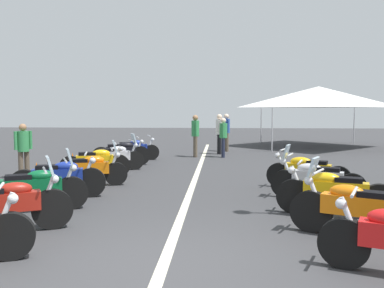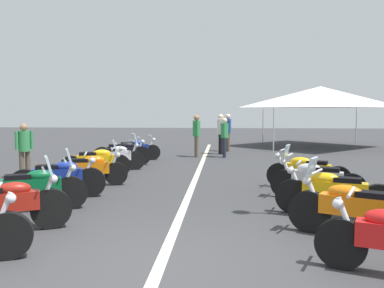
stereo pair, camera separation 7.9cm
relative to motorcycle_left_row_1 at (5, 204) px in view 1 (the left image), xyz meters
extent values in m
plane|color=#38383A|center=(-1.26, -2.70, -0.48)|extent=(80.00, 80.00, 0.00)
cube|color=beige|center=(4.88, -2.70, -0.47)|extent=(24.96, 0.16, 0.01)
cylinder|color=black|center=(-1.14, -0.66, -0.16)|extent=(0.36, 0.65, 0.64)
cylinder|color=silver|center=(-1.16, -0.60, 0.14)|extent=(0.17, 0.30, 0.58)
cylinder|color=silver|center=(-1.18, -0.56, 0.50)|extent=(0.59, 0.26, 0.04)
sphere|color=silver|center=(-1.12, -0.70, 0.34)|extent=(0.14, 0.14, 0.14)
cylinder|color=black|center=(0.32, -0.63, -0.14)|extent=(0.43, 0.66, 0.67)
cube|color=maroon|center=(-0.02, 0.03, 0.04)|extent=(0.76, 1.13, 0.30)
ellipsoid|color=maroon|center=(0.07, -0.13, 0.24)|extent=(0.47, 0.58, 0.22)
cylinder|color=silver|center=(0.29, -0.58, 0.16)|extent=(0.19, 0.29, 0.58)
cylinder|color=silver|center=(0.27, -0.55, 0.52)|extent=(0.57, 0.32, 0.04)
sphere|color=silver|center=(0.34, -0.68, 0.36)|extent=(0.14, 0.14, 0.14)
cube|color=silver|center=(0.31, -0.62, 0.59)|extent=(0.38, 0.27, 0.32)
cylinder|color=black|center=(1.71, -0.46, -0.15)|extent=(0.40, 0.66, 0.66)
cube|color=#0C592D|center=(1.39, 0.22, 0.03)|extent=(0.73, 1.15, 0.30)
ellipsoid|color=#0C592D|center=(1.47, 0.06, 0.23)|extent=(0.45, 0.58, 0.22)
cube|color=black|center=(1.30, 0.42, 0.21)|extent=(0.44, 0.54, 0.12)
cylinder|color=silver|center=(1.68, -0.40, 0.15)|extent=(0.18, 0.29, 0.58)
cylinder|color=silver|center=(1.66, -0.37, 0.51)|extent=(0.58, 0.30, 0.04)
sphere|color=silver|center=(1.73, -0.50, 0.35)|extent=(0.14, 0.14, 0.14)
cylinder|color=silver|center=(1.37, 0.70, -0.25)|extent=(0.30, 0.53, 0.08)
cube|color=silver|center=(1.70, -0.44, 0.58)|extent=(0.38, 0.26, 0.32)
cylinder|color=black|center=(2.88, -0.49, -0.14)|extent=(0.31, 0.68, 0.67)
cylinder|color=black|center=(2.52, 0.90, -0.14)|extent=(0.31, 0.68, 0.67)
cube|color=navy|center=(2.70, 0.21, 0.04)|extent=(0.55, 1.13, 0.30)
ellipsoid|color=navy|center=(2.75, 0.03, 0.24)|extent=(0.38, 0.57, 0.22)
cube|color=black|center=(2.64, 0.42, 0.22)|extent=(0.37, 0.53, 0.12)
cylinder|color=silver|center=(2.87, -0.43, 0.16)|extent=(0.14, 0.30, 0.58)
cylinder|color=silver|center=(2.86, -0.39, 0.52)|extent=(0.61, 0.20, 0.04)
sphere|color=silver|center=(2.90, -0.53, 0.36)|extent=(0.14, 0.14, 0.14)
cylinder|color=silver|center=(2.76, 0.67, -0.24)|extent=(0.22, 0.55, 0.08)
cylinder|color=black|center=(4.39, -0.68, -0.17)|extent=(0.31, 0.62, 0.61)
cylinder|color=black|center=(3.96, 0.72, -0.17)|extent=(0.31, 0.62, 0.61)
cube|color=orange|center=(4.18, 0.02, 0.01)|extent=(0.59, 1.14, 0.30)
ellipsoid|color=orange|center=(4.23, -0.16, 0.21)|extent=(0.40, 0.57, 0.22)
cube|color=black|center=(4.11, 0.23, 0.19)|extent=(0.39, 0.54, 0.12)
cylinder|color=silver|center=(4.37, -0.62, 0.13)|extent=(0.15, 0.30, 0.58)
cylinder|color=silver|center=(4.36, -0.59, 0.49)|extent=(0.60, 0.22, 0.04)
sphere|color=silver|center=(4.41, -0.73, 0.33)|extent=(0.14, 0.14, 0.14)
cylinder|color=silver|center=(4.22, 0.49, -0.27)|extent=(0.24, 0.55, 0.08)
cube|color=silver|center=(4.39, -0.66, 0.56)|extent=(0.38, 0.22, 0.32)
cylinder|color=black|center=(5.85, -0.42, -0.15)|extent=(0.33, 0.66, 0.65)
cylinder|color=black|center=(5.43, 0.92, -0.15)|extent=(0.33, 0.66, 0.65)
cube|color=#EAB214|center=(5.64, 0.25, 0.03)|extent=(0.59, 1.10, 0.30)
ellipsoid|color=#EAB214|center=(5.69, 0.08, 0.23)|extent=(0.40, 0.57, 0.22)
cube|color=black|center=(5.57, 0.46, 0.21)|extent=(0.39, 0.54, 0.12)
cylinder|color=silver|center=(5.83, -0.36, 0.15)|extent=(0.15, 0.30, 0.58)
cylinder|color=silver|center=(5.82, -0.32, 0.51)|extent=(0.60, 0.22, 0.04)
sphere|color=silver|center=(5.86, -0.46, 0.35)|extent=(0.14, 0.14, 0.14)
cylinder|color=silver|center=(5.68, 0.71, -0.25)|extent=(0.24, 0.55, 0.08)
cylinder|color=black|center=(7.25, -0.59, -0.17)|extent=(0.40, 0.62, 0.62)
cylinder|color=black|center=(6.61, 0.69, -0.17)|extent=(0.40, 0.62, 0.62)
cube|color=silver|center=(6.93, 0.05, 0.01)|extent=(0.74, 1.10, 0.30)
ellipsoid|color=silver|center=(7.01, -0.11, 0.21)|extent=(0.47, 0.58, 0.22)
cube|color=black|center=(6.83, 0.25, 0.19)|extent=(0.45, 0.55, 0.12)
cylinder|color=silver|center=(7.23, -0.53, 0.13)|extent=(0.19, 0.29, 0.58)
cylinder|color=silver|center=(7.21, -0.50, 0.49)|extent=(0.57, 0.31, 0.04)
sphere|color=silver|center=(7.28, -0.63, 0.33)|extent=(0.14, 0.14, 0.14)
cylinder|color=silver|center=(6.90, 0.51, -0.26)|extent=(0.32, 0.53, 0.08)
cube|color=silver|center=(7.24, -0.57, 0.56)|extent=(0.38, 0.27, 0.32)
cylinder|color=black|center=(8.49, -0.55, -0.14)|extent=(0.34, 0.68, 0.67)
cylinder|color=black|center=(8.07, 0.77, -0.14)|extent=(0.34, 0.68, 0.67)
cube|color=black|center=(8.28, 0.11, 0.04)|extent=(0.58, 1.09, 0.30)
ellipsoid|color=black|center=(8.34, -0.07, 0.24)|extent=(0.40, 0.57, 0.22)
cube|color=black|center=(8.22, 0.32, 0.22)|extent=(0.39, 0.54, 0.12)
cylinder|color=silver|center=(8.47, -0.50, 0.16)|extent=(0.15, 0.30, 0.58)
cylinder|color=silver|center=(8.46, -0.46, 0.52)|extent=(0.60, 0.23, 0.04)
sphere|color=silver|center=(8.51, -0.60, 0.36)|extent=(0.14, 0.14, 0.14)
cylinder|color=silver|center=(8.33, 0.56, -0.24)|extent=(0.24, 0.55, 0.08)
cylinder|color=black|center=(9.99, -0.70, -0.18)|extent=(0.32, 0.62, 0.60)
cylinder|color=black|center=(9.50, 0.77, -0.18)|extent=(0.32, 0.62, 0.60)
cube|color=navy|center=(9.74, 0.03, 0.00)|extent=(0.64, 1.21, 0.30)
ellipsoid|color=navy|center=(9.80, -0.14, 0.20)|extent=(0.41, 0.58, 0.22)
cube|color=black|center=(9.67, 0.24, 0.18)|extent=(0.40, 0.54, 0.12)
cylinder|color=silver|center=(9.97, -0.65, 0.12)|extent=(0.16, 0.30, 0.58)
cylinder|color=silver|center=(9.95, -0.61, 0.48)|extent=(0.60, 0.23, 0.04)
sphere|color=silver|center=(10.00, -0.75, 0.32)|extent=(0.14, 0.14, 0.14)
cylinder|color=silver|center=(9.76, 0.53, -0.27)|extent=(0.25, 0.55, 0.08)
cylinder|color=black|center=(-1.14, -4.98, -0.16)|extent=(0.37, 0.65, 0.64)
cylinder|color=silver|center=(-1.16, -5.04, 0.14)|extent=(0.17, 0.29, 0.58)
cylinder|color=silver|center=(-1.18, -5.07, 0.50)|extent=(0.59, 0.27, 0.04)
sphere|color=silver|center=(-1.12, -4.94, 0.34)|extent=(0.14, 0.14, 0.14)
cylinder|color=black|center=(0.43, -4.90, -0.14)|extent=(0.43, 0.67, 0.68)
cube|color=orange|center=(0.11, -5.55, 0.04)|extent=(0.74, 1.11, 0.30)
ellipsoid|color=orange|center=(0.19, -5.39, 0.24)|extent=(0.47, 0.58, 0.22)
cube|color=black|center=(0.01, -5.75, 0.22)|extent=(0.45, 0.55, 0.12)
cylinder|color=silver|center=(0.40, -4.96, 0.16)|extent=(0.19, 0.29, 0.58)
cylinder|color=silver|center=(0.39, -4.99, 0.52)|extent=(0.57, 0.31, 0.04)
sphere|color=silver|center=(0.45, -4.86, 0.36)|extent=(0.14, 0.14, 0.14)
cube|color=silver|center=(0.42, -4.92, 0.59)|extent=(0.38, 0.27, 0.32)
cylinder|color=black|center=(1.68, -4.84, -0.15)|extent=(0.33, 0.67, 0.66)
cylinder|color=black|center=(1.24, -6.29, -0.15)|extent=(0.33, 0.67, 0.66)
cube|color=#EAB214|center=(1.46, -5.56, 0.03)|extent=(0.60, 1.18, 0.30)
ellipsoid|color=#EAB214|center=(1.51, -5.39, 0.23)|extent=(0.40, 0.57, 0.22)
cube|color=black|center=(1.40, -5.77, 0.21)|extent=(0.39, 0.53, 0.12)
cylinder|color=silver|center=(1.66, -4.90, 0.15)|extent=(0.15, 0.30, 0.58)
cylinder|color=silver|center=(1.65, -4.94, 0.51)|extent=(0.61, 0.22, 0.04)
sphere|color=silver|center=(1.70, -4.79, 0.35)|extent=(0.14, 0.14, 0.14)
cylinder|color=silver|center=(1.16, -5.95, -0.25)|extent=(0.24, 0.55, 0.08)
cylinder|color=black|center=(3.14, -4.89, -0.16)|extent=(0.35, 0.64, 0.63)
cylinder|color=black|center=(2.66, -6.23, -0.16)|extent=(0.35, 0.64, 0.63)
cube|color=silver|center=(2.90, -5.56, 0.02)|extent=(0.63, 1.11, 0.30)
ellipsoid|color=silver|center=(2.96, -5.39, 0.22)|extent=(0.42, 0.58, 0.22)
cube|color=black|center=(2.82, -5.77, 0.20)|extent=(0.41, 0.54, 0.12)
cylinder|color=silver|center=(3.12, -4.95, 0.14)|extent=(0.16, 0.30, 0.58)
cylinder|color=silver|center=(3.10, -4.99, 0.50)|extent=(0.60, 0.25, 0.04)
sphere|color=silver|center=(3.15, -4.84, 0.34)|extent=(0.14, 0.14, 0.14)
cylinder|color=silver|center=(2.59, -5.90, -0.26)|extent=(0.26, 0.54, 0.08)
cube|color=silver|center=(3.13, -4.91, 0.57)|extent=(0.38, 0.24, 0.32)
cylinder|color=black|center=(4.43, -4.93, -0.16)|extent=(0.36, 0.63, 0.63)
cylinder|color=black|center=(3.89, -6.28, -0.16)|extent=(0.36, 0.63, 0.63)
cube|color=#EAB214|center=(4.16, -5.60, 0.02)|extent=(0.67, 1.13, 0.30)
ellipsoid|color=#EAB214|center=(4.22, -5.44, 0.22)|extent=(0.43, 0.58, 0.22)
cube|color=black|center=(4.07, -5.81, 0.20)|extent=(0.42, 0.54, 0.12)
cylinder|color=silver|center=(4.40, -4.99, 0.14)|extent=(0.17, 0.29, 0.58)
cylinder|color=silver|center=(4.39, -5.03, 0.50)|extent=(0.59, 0.27, 0.04)
sphere|color=silver|center=(4.44, -4.89, 0.34)|extent=(0.14, 0.14, 0.14)
cylinder|color=silver|center=(3.83, -5.94, -0.26)|extent=(0.28, 0.54, 0.08)
cube|color=orange|center=(6.66, 1.29, -0.46)|extent=(0.36, 0.36, 0.03)
cone|color=orange|center=(6.66, 1.29, -0.16)|extent=(0.26, 0.26, 0.60)
cylinder|color=white|center=(6.66, 1.29, -0.14)|extent=(0.19, 0.19, 0.07)
cube|color=orange|center=(4.27, 1.40, -0.46)|extent=(0.36, 0.36, 0.03)
cone|color=orange|center=(4.27, 1.40, -0.16)|extent=(0.26, 0.26, 0.60)
cylinder|color=white|center=(4.27, 1.40, -0.14)|extent=(0.19, 0.19, 0.07)
cylinder|color=black|center=(12.41, -3.35, -0.04)|extent=(0.14, 0.14, 0.88)
cylinder|color=black|center=(12.23, -3.40, -0.04)|extent=(0.14, 0.14, 0.88)
cylinder|color=silver|center=(12.32, -3.37, 0.74)|extent=(0.32, 0.32, 0.66)
cylinder|color=silver|center=(12.53, -3.31, 0.77)|extent=(0.09, 0.09, 0.60)
cylinder|color=silver|center=(12.11, -3.43, 0.77)|extent=(0.09, 0.09, 0.60)
sphere|color=beige|center=(12.32, -3.37, 1.19)|extent=(0.24, 0.24, 0.24)
cylinder|color=brown|center=(5.22, 2.29, -0.09)|extent=(0.14, 0.14, 0.78)
cylinder|color=brown|center=(5.35, 2.18, -0.09)|extent=(0.14, 0.14, 0.78)
cylinder|color=#338C4C|center=(5.29, 2.23, 0.60)|extent=(0.32, 0.32, 0.59)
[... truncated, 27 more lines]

